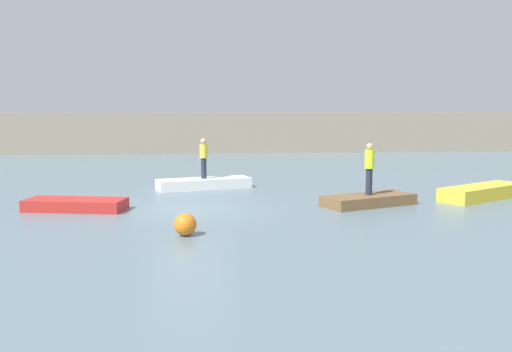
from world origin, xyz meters
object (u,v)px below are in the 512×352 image
at_px(rowboat_red, 76,205).
at_px(mooring_buoy, 185,225).
at_px(rowboat_brown, 369,200).
at_px(person_yellow_shirt, 204,156).
at_px(rowboat_yellow, 482,192).
at_px(person_hiviz_shirt, 369,166).
at_px(rowboat_white, 204,183).

bearing_deg(rowboat_red, mooring_buoy, -36.66).
xyz_separation_m(rowboat_brown, person_yellow_shirt, (-5.54, 4.61, 1.15)).
bearing_deg(rowboat_brown, mooring_buoy, -168.98).
relative_size(rowboat_brown, rowboat_yellow, 0.83).
distance_m(rowboat_yellow, person_hiviz_shirt, 4.76).
bearing_deg(person_hiviz_shirt, mooring_buoy, -146.31).
relative_size(rowboat_red, rowboat_brown, 0.98).
distance_m(rowboat_red, person_hiviz_shirt, 9.74).
bearing_deg(person_yellow_shirt, rowboat_white, 90.00).
bearing_deg(person_yellow_shirt, mooring_buoy, -93.28).
distance_m(person_hiviz_shirt, mooring_buoy, 7.33).
height_order(person_yellow_shirt, mooring_buoy, person_yellow_shirt).
distance_m(rowboat_yellow, person_yellow_shirt, 10.75).
bearing_deg(rowboat_yellow, mooring_buoy, 174.18).
xyz_separation_m(rowboat_brown, mooring_buoy, (-6.04, -4.03, 0.11)).
bearing_deg(rowboat_white, rowboat_yellow, -36.45).
distance_m(person_yellow_shirt, person_hiviz_shirt, 7.21).
height_order(rowboat_white, person_yellow_shirt, person_yellow_shirt).
height_order(person_yellow_shirt, person_hiviz_shirt, person_hiviz_shirt).
distance_m(rowboat_white, rowboat_yellow, 10.69).
relative_size(rowboat_red, rowboat_yellow, 0.82).
bearing_deg(rowboat_yellow, rowboat_brown, 161.17).
distance_m(person_yellow_shirt, mooring_buoy, 8.71).
height_order(rowboat_white, rowboat_yellow, rowboat_yellow).
height_order(rowboat_yellow, person_yellow_shirt, person_yellow_shirt).
xyz_separation_m(person_hiviz_shirt, mooring_buoy, (-6.04, -4.03, -1.05)).
bearing_deg(rowboat_white, mooring_buoy, -109.99).
bearing_deg(rowboat_yellow, rowboat_red, 152.81).
bearing_deg(rowboat_brown, person_hiviz_shirt, 0.00).
bearing_deg(mooring_buoy, rowboat_yellow, 25.43).
distance_m(rowboat_brown, rowboat_yellow, 4.63).
distance_m(rowboat_white, rowboat_brown, 7.21).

